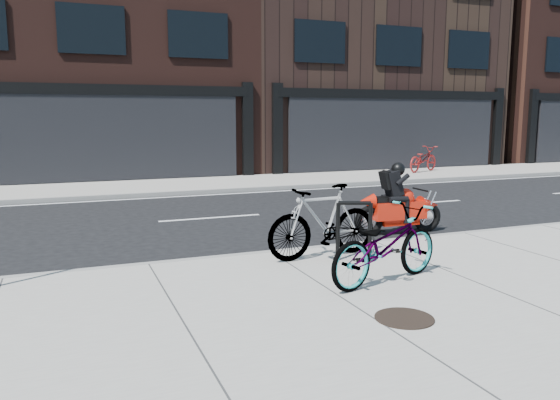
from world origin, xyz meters
name	(u,v)px	position (x,y,z in m)	size (l,w,h in m)	color
ground	(236,235)	(0.00, 0.00, 0.00)	(120.00, 120.00, 0.00)	black
sidewalk_near	(363,317)	(0.00, -5.00, 0.07)	(60.00, 6.00, 0.13)	gray
sidewalk_far	(166,186)	(0.00, 7.75, 0.07)	(60.00, 3.50, 0.13)	gray
building_mideast	(341,36)	(10.00, 14.50, 6.25)	(12.00, 10.00, 12.50)	black
building_east	(527,43)	(22.00, 14.50, 6.50)	(10.00, 10.00, 13.00)	black
bike_rack	(354,226)	(1.01, -2.96, 0.68)	(0.52, 0.26, 0.94)	black
bicycle_front	(385,245)	(0.84, -4.11, 0.65)	(0.69, 1.97, 1.04)	gray
bicycle_rear	(323,221)	(0.65, -2.61, 0.71)	(0.55, 1.95, 1.17)	gray
motorcycle	(403,205)	(3.20, -1.06, 0.59)	(1.96, 0.53, 1.46)	black
bicycle_far	(423,159)	(10.36, 8.01, 0.64)	(0.68, 1.94, 1.02)	maroon
manhole_cover	(404,318)	(0.31, -5.36, 0.14)	(0.66, 0.66, 0.01)	black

